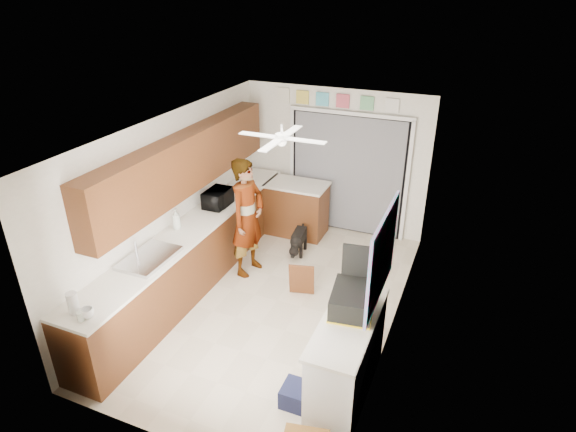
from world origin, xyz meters
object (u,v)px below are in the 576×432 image
(soap_bottle, at_px, (176,219))
(cup, at_px, (87,313))
(paper_towel_roll, at_px, (73,303))
(dog, at_px, (299,241))
(navy_crate, at_px, (299,396))
(suitcase, at_px, (353,300))
(microwave, at_px, (218,198))
(man, at_px, (248,218))

(soap_bottle, height_order, cup, soap_bottle)
(paper_towel_roll, xyz_separation_m, dog, (1.15, 3.52, -0.84))
(navy_crate, bearing_deg, dog, 111.51)
(suitcase, height_order, navy_crate, suitcase)
(microwave, bearing_deg, paper_towel_roll, 178.25)
(cup, bearing_deg, dog, 74.61)
(cup, relative_size, man, 0.08)
(paper_towel_roll, relative_size, suitcase, 0.43)
(cup, distance_m, man, 2.78)
(soap_bottle, xyz_separation_m, navy_crate, (2.40, -1.42, -0.98))
(soap_bottle, bearing_deg, cup, -82.14)
(microwave, height_order, soap_bottle, soap_bottle)
(man, relative_size, dog, 3.15)
(soap_bottle, distance_m, man, 1.05)
(microwave, relative_size, paper_towel_roll, 1.92)
(cup, bearing_deg, man, 80.61)
(soap_bottle, relative_size, navy_crate, 0.82)
(man, bearing_deg, microwave, 84.85)
(soap_bottle, bearing_deg, navy_crate, -30.64)
(paper_towel_roll, bearing_deg, dog, 71.93)
(cup, xyz_separation_m, suitcase, (2.49, 1.17, 0.07))
(cup, distance_m, navy_crate, 2.38)
(paper_towel_roll, relative_size, navy_crate, 0.67)
(microwave, xyz_separation_m, man, (0.57, -0.14, -0.16))
(cup, bearing_deg, suitcase, 25.19)
(man, bearing_deg, suitcase, -118.76)
(paper_towel_roll, height_order, suitcase, paper_towel_roll)
(suitcase, distance_m, man, 2.57)
(soap_bottle, xyz_separation_m, man, (0.73, 0.73, -0.18))
(navy_crate, bearing_deg, suitcase, 57.91)
(suitcase, distance_m, navy_crate, 1.17)
(cup, height_order, suitcase, suitcase)
(microwave, relative_size, cup, 3.39)
(paper_towel_roll, distance_m, suitcase, 2.91)
(soap_bottle, xyz_separation_m, paper_towel_roll, (0.10, -2.01, -0.03))
(paper_towel_roll, distance_m, dog, 3.79)
(man, bearing_deg, paper_towel_roll, 175.95)
(navy_crate, xyz_separation_m, dog, (-1.15, 2.93, 0.11))
(dog, bearing_deg, suitcase, -64.23)
(suitcase, relative_size, dog, 0.99)
(cup, relative_size, navy_crate, 0.38)
(microwave, height_order, dog, microwave)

